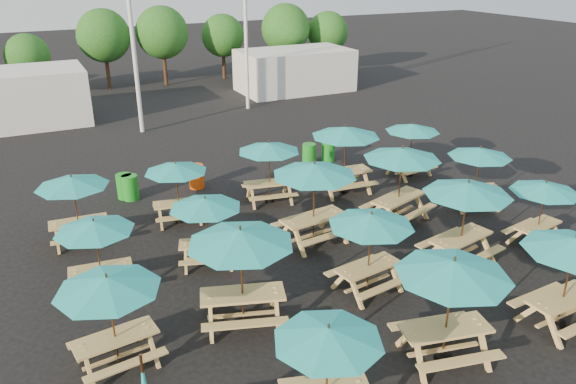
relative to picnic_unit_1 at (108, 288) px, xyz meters
name	(u,v)px	position (x,y,z in m)	size (l,w,h in m)	color
ground	(309,242)	(6.30, 3.14, -1.93)	(120.00, 120.00, 0.00)	black
picnic_unit_1	(108,288)	(0.00, 0.00, 0.00)	(2.43, 2.43, 2.21)	tan
picnic_unit_2	(95,229)	(0.18, 3.16, -0.15)	(2.17, 2.17, 2.03)	tan
picnic_unit_3	(72,185)	(0.02, 6.21, -0.03)	(2.24, 2.24, 2.17)	tan
picnic_unit_4	(328,339)	(3.26, -3.24, -0.11)	(2.53, 2.53, 2.08)	tan
picnic_unit_5	(241,242)	(2.96, 0.21, 0.27)	(3.10, 3.10, 2.52)	tan
picnic_unit_6	(205,206)	(3.12, 3.26, -0.14)	(2.54, 2.54, 2.05)	tan
picnic_unit_7	(176,171)	(3.14, 6.32, -0.13)	(2.32, 2.32, 2.05)	tan
picnic_unit_8	(453,273)	(6.38, -2.87, 0.22)	(2.85, 2.85, 2.45)	tan
picnic_unit_9	(371,224)	(6.40, 0.12, 0.02)	(2.48, 2.48, 2.23)	tan
picnic_unit_10	(314,173)	(6.42, 3.13, 0.31)	(2.82, 2.82, 2.57)	tan
picnic_unit_11	(269,150)	(6.48, 6.51, 0.00)	(2.53, 2.53, 2.21)	tan
picnic_unit_12	(574,249)	(9.65, -3.13, 0.12)	(2.45, 2.45, 2.34)	tan
picnic_unit_13	(467,193)	(9.58, 0.22, 0.23)	(2.85, 2.85, 2.47)	tan
picnic_unit_14	(402,157)	(9.65, 3.25, 0.28)	(3.13, 3.13, 2.53)	tan
picnic_unit_15	(346,135)	(9.30, 6.11, 0.28)	(2.62, 2.62, 2.52)	tan
picnic_unit_17	(545,190)	(12.39, 0.01, -0.14)	(2.32, 2.32, 2.04)	tan
picnic_unit_18	(480,155)	(12.69, 2.99, -0.04)	(2.66, 2.66, 2.16)	tan
picnic_unit_19	(412,130)	(12.53, 6.43, -0.06)	(2.33, 2.33, 2.14)	tan
waste_bin_0	(125,186)	(1.92, 9.09, -1.47)	(0.56, 0.56, 0.90)	#1A9020
waste_bin_1	(130,188)	(2.08, 8.87, -1.47)	(0.56, 0.56, 0.90)	#1A9020
waste_bin_2	(196,176)	(4.54, 8.90, -1.47)	(0.56, 0.56, 0.90)	#E84D0D
waste_bin_3	(309,154)	(9.54, 9.28, -1.47)	(0.56, 0.56, 0.90)	#1A9020
waste_bin_4	(328,151)	(10.50, 9.35, -1.47)	(0.56, 0.56, 0.90)	#1A9020
mast_0	(129,5)	(4.30, 17.14, 4.07)	(0.20, 0.20, 12.00)	silver
event_tent_0	(3,99)	(-1.70, 21.14, -0.53)	(8.00, 4.00, 2.80)	silver
event_tent_1	(295,70)	(15.30, 22.14, -0.63)	(7.00, 4.00, 2.60)	silver
tree_2	(27,56)	(-0.09, 26.80, 0.70)	(2.59, 2.59, 3.93)	#382314
tree_3	(103,36)	(4.55, 27.86, 1.48)	(3.36, 3.36, 5.09)	#382314
tree_4	(162,32)	(8.20, 27.40, 1.53)	(3.41, 3.41, 5.17)	#382314
tree_5	(223,36)	(12.53, 27.82, 1.05)	(2.94, 2.94, 4.45)	#382314
tree_6	(286,29)	(16.54, 26.04, 1.50)	(3.38, 3.38, 5.13)	#382314
tree_7	(328,32)	(19.93, 26.07, 1.07)	(2.95, 2.95, 4.48)	#382314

